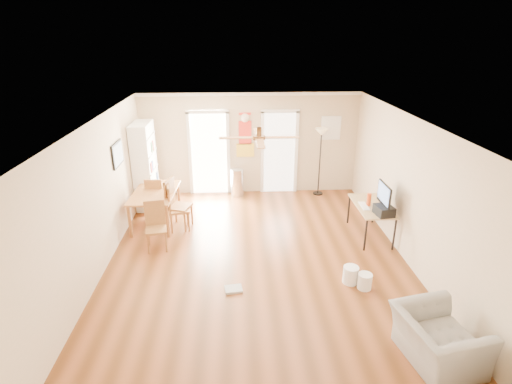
{
  "coord_description": "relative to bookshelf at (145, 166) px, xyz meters",
  "views": [
    {
      "loc": [
        -0.36,
        -6.34,
        3.96
      ],
      "look_at": [
        0.0,
        0.6,
        1.15
      ],
      "focal_mm": 27.85,
      "sensor_mm": 36.0,
      "label": 1
    }
  ],
  "objects": [
    {
      "name": "floor",
      "position": [
        2.53,
        -2.72,
        -1.02
      ],
      "size": [
        7.0,
        7.0,
        0.0
      ],
      "primitive_type": "plane",
      "color": "brown",
      "rests_on": "ground"
    },
    {
      "name": "ceiling",
      "position": [
        2.53,
        -2.72,
        1.58
      ],
      "size": [
        5.5,
        7.0,
        0.0
      ],
      "primitive_type": null,
      "color": "silver",
      "rests_on": "floor"
    },
    {
      "name": "wall_back",
      "position": [
        2.53,
        0.78,
        0.28
      ],
      "size": [
        5.5,
        0.04,
        2.6
      ],
      "primitive_type": null,
      "color": "beige",
      "rests_on": "floor"
    },
    {
      "name": "wall_front",
      "position": [
        2.53,
        -6.22,
        0.28
      ],
      "size": [
        5.5,
        0.04,
        2.6
      ],
      "primitive_type": null,
      "color": "beige",
      "rests_on": "floor"
    },
    {
      "name": "wall_left",
      "position": [
        -0.22,
        -2.72,
        0.28
      ],
      "size": [
        0.04,
        7.0,
        2.6
      ],
      "primitive_type": null,
      "color": "beige",
      "rests_on": "floor"
    },
    {
      "name": "wall_right",
      "position": [
        5.28,
        -2.72,
        0.28
      ],
      "size": [
        0.04,
        7.0,
        2.6
      ],
      "primitive_type": null,
      "color": "beige",
      "rests_on": "floor"
    },
    {
      "name": "crown_molding",
      "position": [
        2.53,
        -2.72,
        1.54
      ],
      "size": [
        5.5,
        7.0,
        0.08
      ],
      "primitive_type": null,
      "color": "white",
      "rests_on": "wall_back"
    },
    {
      "name": "kitchen_doorway",
      "position": [
        1.48,
        0.76,
        0.03
      ],
      "size": [
        0.9,
        0.1,
        2.1
      ],
      "primitive_type": null,
      "color": "white",
      "rests_on": "wall_back"
    },
    {
      "name": "bathroom_doorway",
      "position": [
        3.28,
        0.76,
        0.03
      ],
      "size": [
        0.8,
        0.1,
        2.1
      ],
      "primitive_type": null,
      "color": "white",
      "rests_on": "wall_back"
    },
    {
      "name": "wall_decal",
      "position": [
        2.4,
        0.76,
        0.53
      ],
      "size": [
        0.46,
        0.03,
        1.1
      ],
      "primitive_type": "cube",
      "color": "red",
      "rests_on": "wall_back"
    },
    {
      "name": "ac_grille",
      "position": [
        4.58,
        0.75,
        0.68
      ],
      "size": [
        0.5,
        0.04,
        0.6
      ],
      "primitive_type": "cube",
      "color": "white",
      "rests_on": "wall_back"
    },
    {
      "name": "framed_poster",
      "position": [
        -0.2,
        -1.32,
        0.68
      ],
      "size": [
        0.04,
        0.66,
        0.48
      ],
      "primitive_type": "cube",
      "color": "black",
      "rests_on": "wall_left"
    },
    {
      "name": "ceiling_fan",
      "position": [
        2.53,
        -3.02,
        1.41
      ],
      "size": [
        1.24,
        1.24,
        0.2
      ],
      "primitive_type": null,
      "color": "#593819",
      "rests_on": "ceiling"
    },
    {
      "name": "bookshelf",
      "position": [
        0.0,
        0.0,
        0.0
      ],
      "size": [
        0.45,
        0.94,
        2.04
      ],
      "primitive_type": null,
      "rotation": [
        0.0,
        0.0,
        -0.05
      ],
      "color": "white",
      "rests_on": "floor"
    },
    {
      "name": "dining_table",
      "position": [
        0.38,
        -0.98,
        -0.65
      ],
      "size": [
        0.96,
        1.52,
        0.74
      ],
      "primitive_type": null,
      "rotation": [
        0.0,
        0.0,
        -0.05
      ],
      "color": "#A76736",
      "rests_on": "floor"
    },
    {
      "name": "dining_chair_right_a",
      "position": [
        0.93,
        -1.22,
        -0.48
      ],
      "size": [
        0.55,
        0.55,
        1.08
      ],
      "primitive_type": null,
      "rotation": [
        0.0,
        0.0,
        1.28
      ],
      "color": "#A06733",
      "rests_on": "floor"
    },
    {
      "name": "dining_chair_right_b",
      "position": [
        0.93,
        -1.31,
        -0.52
      ],
      "size": [
        0.48,
        0.48,
        1.01
      ],
      "primitive_type": null,
      "rotation": [
        0.0,
        0.0,
        1.75
      ],
      "color": "olive",
      "rests_on": "floor"
    },
    {
      "name": "dining_chair_near",
      "position": [
        0.59,
        -2.16,
        -0.54
      ],
      "size": [
        0.46,
        0.46,
        0.96
      ],
      "primitive_type": null,
      "rotation": [
        0.0,
        0.0,
        0.18
      ],
      "color": "#985F31",
      "rests_on": "floor"
    },
    {
      "name": "dining_chair_far",
      "position": [
        0.34,
        -0.62,
        -0.55
      ],
      "size": [
        0.42,
        0.42,
        0.94
      ],
      "primitive_type": null,
      "rotation": [
        0.0,
        0.0,
        3.06
      ],
      "color": "olive",
      "rests_on": "floor"
    },
    {
      "name": "trash_can",
      "position": [
        2.18,
        0.52,
        -0.66
      ],
      "size": [
        0.34,
        0.34,
        0.72
      ],
      "primitive_type": "cylinder",
      "rotation": [
        0.0,
        0.0,
        -0.04
      ],
      "color": "silver",
      "rests_on": "floor"
    },
    {
      "name": "torchiere_lamp",
      "position": [
        4.3,
        0.51,
        -0.15
      ],
      "size": [
        0.34,
        0.34,
        1.74
      ],
      "primitive_type": null,
      "rotation": [
        0.0,
        0.0,
        0.04
      ],
      "color": "black",
      "rests_on": "floor"
    },
    {
      "name": "computer_desk",
      "position": [
        4.9,
        -1.82,
        -0.68
      ],
      "size": [
        0.64,
        1.29,
        0.69
      ],
      "primitive_type": null,
      "color": "tan",
      "rests_on": "floor"
    },
    {
      "name": "imac",
      "position": [
        5.0,
        -2.15,
        -0.04
      ],
      "size": [
        0.29,
        0.62,
        0.58
      ],
      "primitive_type": null,
      "rotation": [
        0.0,
        0.0,
        -0.34
      ],
      "color": "black",
      "rests_on": "computer_desk"
    },
    {
      "name": "keyboard",
      "position": [
        4.73,
        -1.87,
        -0.32
      ],
      "size": [
        0.14,
        0.41,
        0.02
      ],
      "primitive_type": "cube",
      "rotation": [
        0.0,
        0.0,
        -0.03
      ],
      "color": "white",
      "rests_on": "computer_desk"
    },
    {
      "name": "printer",
      "position": [
        4.98,
        -2.29,
        -0.24
      ],
      "size": [
        0.36,
        0.4,
        0.18
      ],
      "primitive_type": "cube",
      "rotation": [
        0.0,
        0.0,
        0.15
      ],
      "color": "black",
      "rests_on": "computer_desk"
    },
    {
      "name": "orange_bottle",
      "position": [
        4.83,
        -1.83,
        -0.2
      ],
      "size": [
        0.09,
        0.09,
        0.26
      ],
      "primitive_type": "cylinder",
      "rotation": [
        0.0,
        0.0,
        0.07
      ],
      "color": "#DC4513",
      "rests_on": "computer_desk"
    },
    {
      "name": "wastebasket_a",
      "position": [
        4.06,
        -3.47,
        -0.87
      ],
      "size": [
        0.27,
        0.27,
        0.3
      ],
      "primitive_type": "cylinder",
      "rotation": [
        0.0,
        0.0,
        0.02
      ],
      "color": "white",
      "rests_on": "floor"
    },
    {
      "name": "wastebasket_b",
      "position": [
        4.25,
        -3.64,
        -0.89
      ],
      "size": [
        0.27,
        0.27,
        0.27
      ],
      "primitive_type": "cylinder",
      "rotation": [
        0.0,
        0.0,
        0.14
      ],
      "color": "white",
      "rests_on": "floor"
    },
    {
      "name": "floor_cloth",
      "position": [
        2.08,
        -3.59,
        -1.0
      ],
      "size": [
        0.31,
        0.26,
        0.04
      ],
      "primitive_type": "cube",
      "rotation": [
        0.0,
        0.0,
        0.14
      ],
      "color": "#A5A49F",
      "rests_on": "floor"
    },
    {
      "name": "armchair",
      "position": [
        4.68,
        -5.22,
        -0.69
      ],
      "size": [
        1.07,
        1.17,
        0.67
      ],
      "primitive_type": "imported",
      "rotation": [
        0.0,
        0.0,
        1.76
      ],
      "color": "gray",
      "rests_on": "floor"
    }
  ]
}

